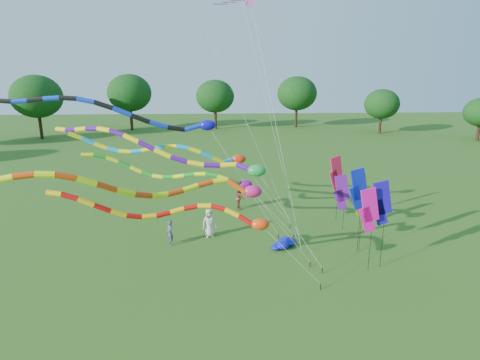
{
  "coord_description": "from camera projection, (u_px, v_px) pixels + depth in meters",
  "views": [
    {
      "loc": [
        -2.25,
        -17.22,
        10.47
      ],
      "look_at": [
        -1.15,
        3.08,
        4.8
      ],
      "focal_mm": 30.0,
      "sensor_mm": 36.0,
      "label": 1
    }
  ],
  "objects": [
    {
      "name": "person_b",
      "position": [
        170.0,
        233.0,
        24.47
      ],
      "size": [
        0.62,
        0.7,
        1.6
      ],
      "primitive_type": "imported",
      "rotation": [
        0.0,
        0.0,
        -1.06
      ],
      "color": "#454B60",
      "rests_on": "ground"
    },
    {
      "name": "banner_pole_violet",
      "position": [
        342.0,
        192.0,
        26.34
      ],
      "size": [
        1.16,
        0.15,
        3.87
      ],
      "rotation": [
        0.0,
        0.0,
        0.06
      ],
      "color": "black",
      "rests_on": "ground"
    },
    {
      "name": "tree_ring",
      "position": [
        262.0,
        218.0,
        14.25
      ],
      "size": [
        119.0,
        115.14,
        9.48
      ],
      "color": "#382314",
      "rests_on": "ground"
    },
    {
      "name": "tube_kite_cyan",
      "position": [
        180.0,
        153.0,
        24.58
      ],
      "size": [
        13.42,
        1.46,
        7.34
      ],
      "rotation": [
        0.0,
        0.0,
        0.12
      ],
      "color": "black",
      "rests_on": "ground"
    },
    {
      "name": "tube_kite_orange",
      "position": [
        173.0,
        187.0,
        18.1
      ],
      "size": [
        13.39,
        4.4,
        7.16
      ],
      "rotation": [
        0.0,
        0.0,
        0.29
      ],
      "color": "black",
      "rests_on": "ground"
    },
    {
      "name": "banner_pole_red",
      "position": [
        336.0,
        173.0,
        27.76
      ],
      "size": [
        1.11,
        0.49,
        4.73
      ],
      "rotation": [
        0.0,
        0.0,
        0.37
      ],
      "color": "black",
      "rests_on": "ground"
    },
    {
      "name": "tube_kite_green",
      "position": [
        187.0,
        175.0,
        24.36
      ],
      "size": [
        12.68,
        1.55,
        6.16
      ],
      "rotation": [
        0.0,
        0.0,
        -0.05
      ],
      "color": "black",
      "rests_on": "ground"
    },
    {
      "name": "banner_pole_blue_a",
      "position": [
        358.0,
        189.0,
        22.6
      ],
      "size": [
        1.16,
        0.25,
        5.16
      ],
      "rotation": [
        0.0,
        0.0,
        0.15
      ],
      "color": "black",
      "rests_on": "ground"
    },
    {
      "name": "tube_kite_blue",
      "position": [
        114.0,
        113.0,
        22.98
      ],
      "size": [
        18.08,
        1.52,
        9.89
      ],
      "rotation": [
        0.0,
        0.0,
        -0.02
      ],
      "color": "black",
      "rests_on": "ground"
    },
    {
      "name": "tube_kite_red",
      "position": [
        187.0,
        214.0,
        18.41
      ],
      "size": [
        12.18,
        1.24,
        5.91
      ],
      "rotation": [
        0.0,
        0.0,
        -0.01
      ],
      "color": "black",
      "rests_on": "ground"
    },
    {
      "name": "person_c",
      "position": [
        240.0,
        197.0,
        30.86
      ],
      "size": [
        0.71,
        0.89,
        1.77
      ],
      "primitive_type": "imported",
      "rotation": [
        0.0,
        0.0,
        1.61
      ],
      "color": "brown",
      "rests_on": "ground"
    },
    {
      "name": "banner_pole_magenta_a",
      "position": [
        369.0,
        211.0,
        20.69
      ],
      "size": [
        1.16,
        0.19,
        4.65
      ],
      "rotation": [
        0.0,
        0.0,
        0.09
      ],
      "color": "black",
      "rests_on": "ground"
    },
    {
      "name": "ground",
      "position": [
        267.0,
        291.0,
        19.5
      ],
      "size": [
        160.0,
        160.0,
        0.0
      ],
      "primitive_type": "plane",
      "color": "#275215",
      "rests_on": "ground"
    },
    {
      "name": "banner_pole_orange",
      "position": [
        360.0,
        195.0,
        22.99
      ],
      "size": [
        1.13,
        0.43,
        4.76
      ],
      "rotation": [
        0.0,
        0.0,
        0.31
      ],
      "color": "black",
      "rests_on": "ground"
    },
    {
      "name": "banner_pole_blue_b",
      "position": [
        382.0,
        203.0,
        20.91
      ],
      "size": [
        1.16,
        0.09,
        4.94
      ],
      "rotation": [
        0.0,
        0.0,
        0.01
      ],
      "color": "black",
      "rests_on": "ground"
    },
    {
      "name": "person_a",
      "position": [
        209.0,
        223.0,
        25.67
      ],
      "size": [
        1.02,
        0.8,
        1.85
      ],
      "primitive_type": "imported",
      "rotation": [
        0.0,
        0.0,
        0.26
      ],
      "color": "silver",
      "rests_on": "ground"
    },
    {
      "name": "tube_kite_purple",
      "position": [
        173.0,
        152.0,
        22.16
      ],
      "size": [
        15.17,
        6.35,
        7.89
      ],
      "rotation": [
        0.0,
        0.0,
        -0.38
      ],
      "color": "black",
      "rests_on": "ground"
    },
    {
      "name": "blue_nylon_heap",
      "position": [
        279.0,
        243.0,
        24.47
      ],
      "size": [
        1.31,
        1.1,
        0.48
      ],
      "color": "#0D14B1",
      "rests_on": "ground"
    }
  ]
}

